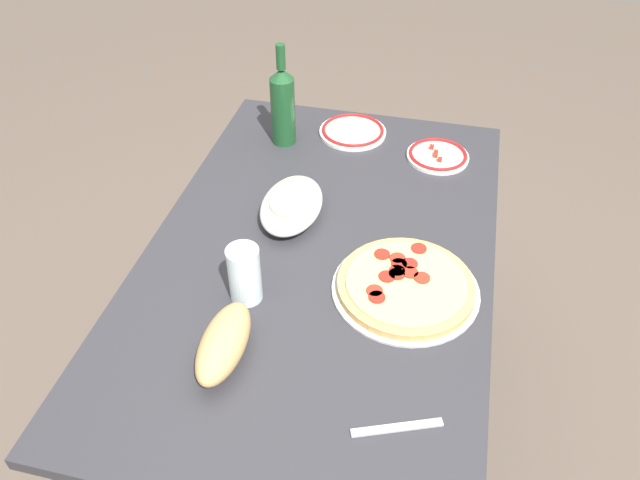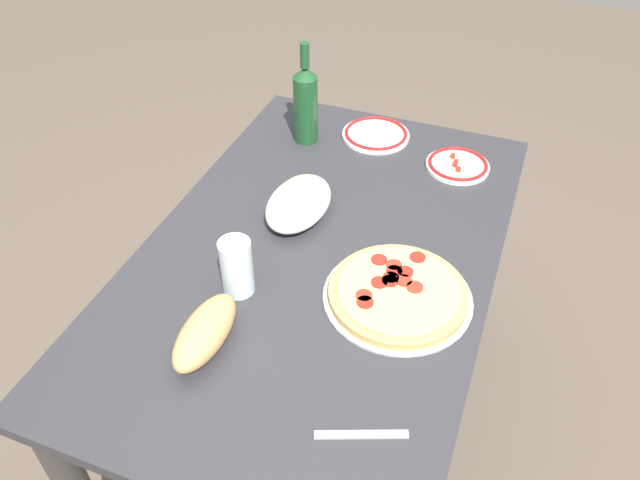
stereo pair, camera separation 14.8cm
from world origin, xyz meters
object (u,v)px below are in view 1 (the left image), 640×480
(baked_pasta_dish, at_px, (292,203))
(bread_loaf, at_px, (224,343))
(pepperoni_pizza, at_px, (406,286))
(water_glass, at_px, (245,274))
(wine_bottle, at_px, (283,105))
(dining_table, at_px, (320,286))
(side_plate_far, at_px, (438,155))
(side_plate_near, at_px, (353,131))

(baked_pasta_dish, relative_size, bread_loaf, 1.14)
(bread_loaf, bearing_deg, baked_pasta_dish, -1.55)
(pepperoni_pizza, xyz_separation_m, bread_loaf, (-0.27, 0.33, 0.03))
(pepperoni_pizza, height_order, baked_pasta_dish, baked_pasta_dish)
(baked_pasta_dish, height_order, water_glass, water_glass)
(water_glass, xyz_separation_m, bread_loaf, (-0.17, -0.01, -0.03))
(baked_pasta_dish, bearing_deg, wine_bottle, 18.91)
(wine_bottle, bearing_deg, bread_loaf, -172.67)
(water_glass, bearing_deg, dining_table, -32.81)
(side_plate_far, bearing_deg, water_glass, 150.99)
(dining_table, relative_size, pepperoni_pizza, 4.01)
(wine_bottle, bearing_deg, baked_pasta_dish, -161.09)
(dining_table, bearing_deg, bread_loaf, 162.56)
(baked_pasta_dish, distance_m, wine_bottle, 0.36)
(baked_pasta_dish, relative_size, water_glass, 1.75)
(side_plate_near, height_order, side_plate_far, side_plate_far)
(baked_pasta_dish, height_order, side_plate_far, baked_pasta_dish)
(baked_pasta_dish, xyz_separation_m, bread_loaf, (-0.46, 0.01, -0.00))
(pepperoni_pizza, distance_m, water_glass, 0.36)
(dining_table, height_order, side_plate_near, side_plate_near)
(baked_pasta_dish, distance_m, side_plate_far, 0.49)
(side_plate_far, bearing_deg, wine_bottle, 91.87)
(baked_pasta_dish, bearing_deg, water_glass, 175.65)
(pepperoni_pizza, bearing_deg, bread_loaf, 129.03)
(bread_loaf, bearing_deg, side_plate_far, -23.22)
(water_glass, distance_m, bread_loaf, 0.17)
(pepperoni_pizza, height_order, bread_loaf, bread_loaf)
(dining_table, distance_m, baked_pasta_dish, 0.22)
(pepperoni_pizza, distance_m, baked_pasta_dish, 0.37)
(baked_pasta_dish, bearing_deg, pepperoni_pizza, -121.98)
(bread_loaf, bearing_deg, side_plate_near, -5.61)
(water_glass, height_order, bread_loaf, water_glass)
(dining_table, bearing_deg, pepperoni_pizza, -112.36)
(water_glass, relative_size, side_plate_far, 0.77)
(pepperoni_pizza, relative_size, wine_bottle, 1.10)
(baked_pasta_dish, xyz_separation_m, water_glass, (-0.30, 0.02, 0.03))
(water_glass, distance_m, side_plate_near, 0.73)
(dining_table, distance_m, side_plate_near, 0.55)
(dining_table, distance_m, side_plate_far, 0.53)
(water_glass, bearing_deg, baked_pasta_dish, -4.35)
(side_plate_near, bearing_deg, side_plate_far, -105.54)
(dining_table, relative_size, baked_pasta_dish, 5.50)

